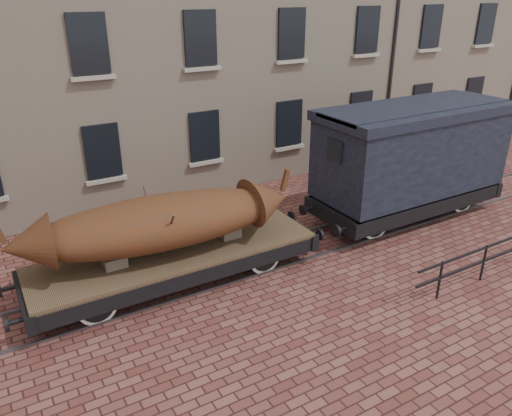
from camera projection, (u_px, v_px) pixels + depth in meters
ground at (251, 261)px, 13.67m from camera, size 90.00×90.00×0.00m
rail_track at (251, 260)px, 13.66m from camera, size 30.00×1.52×0.06m
flatcar_wagon at (176, 257)px, 12.37m from camera, size 7.94×2.15×1.20m
iron_boat at (160, 222)px, 11.80m from camera, size 6.98×2.37×1.65m
goods_van at (412, 149)px, 15.41m from camera, size 7.07×2.58×3.66m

